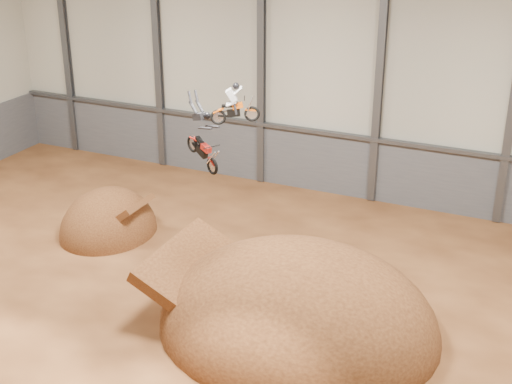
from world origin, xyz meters
TOP-DOWN VIEW (x-y plane):
  - floor at (0.00, 0.00)m, footprint 40.00×40.00m
  - back_wall at (0.00, 15.00)m, footprint 40.00×0.10m
  - lower_band_back at (0.00, 14.90)m, footprint 39.80×0.18m
  - steel_rail at (0.00, 14.75)m, footprint 39.80×0.35m
  - steel_column_0 at (-16.67, 14.80)m, footprint 0.40×0.36m
  - steel_column_1 at (-10.00, 14.80)m, footprint 0.40×0.36m
  - steel_column_2 at (-3.33, 14.80)m, footprint 0.40×0.36m
  - steel_column_3 at (3.33, 14.80)m, footprint 0.40×0.36m
  - takeoff_ramp at (-7.50, 5.44)m, footprint 4.57×5.27m
  - landing_ramp at (4.15, 1.52)m, footprint 11.13×9.84m
  - fmx_rider_a at (0.07, 4.59)m, footprint 2.31×1.62m
  - fmx_rider_b at (-0.13, 1.90)m, footprint 3.44×2.40m

SIDE VIEW (x-z plane):
  - floor at x=0.00m, z-range 0.00..0.00m
  - takeoff_ramp at x=-7.50m, z-range -2.28..2.28m
  - landing_ramp at x=4.15m, z-range -3.21..3.21m
  - lower_band_back at x=0.00m, z-range 0.00..3.50m
  - steel_rail at x=0.00m, z-range 3.45..3.65m
  - back_wall at x=0.00m, z-range 0.00..14.00m
  - steel_column_0 at x=-16.67m, z-range 0.05..13.95m
  - steel_column_1 at x=-10.00m, z-range 0.05..13.95m
  - steel_column_2 at x=-3.33m, z-range 0.05..13.95m
  - steel_column_3 at x=3.33m, z-range 0.05..13.95m
  - fmx_rider_b at x=-0.13m, z-range 5.75..8.99m
  - fmx_rider_a at x=0.07m, z-range 6.88..8.89m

